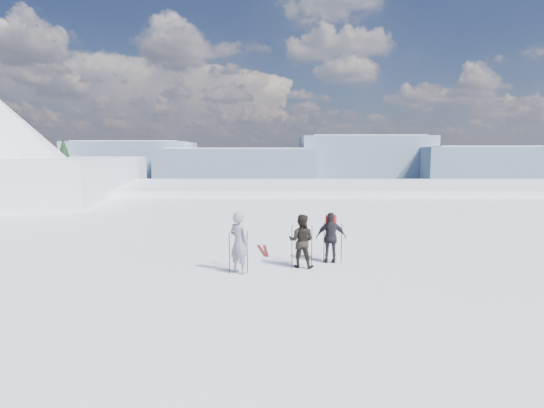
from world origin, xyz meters
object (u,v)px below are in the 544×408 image
at_px(skier_grey, 239,243).
at_px(skier_dark, 301,241).
at_px(skier_pack, 331,238).
at_px(skis_loose, 264,251).

height_order(skier_grey, skier_dark, skier_grey).
bearing_deg(skier_pack, skis_loose, -32.43).
bearing_deg(skier_grey, skier_dark, -123.83).
relative_size(skier_grey, skier_pack, 1.11).
relative_size(skier_dark, skis_loose, 0.94).
distance_m(skier_grey, skier_pack, 2.99).
xyz_separation_m(skier_pack, skis_loose, (-2.12, 1.59, -0.78)).
bearing_deg(skier_pack, skier_dark, 33.16).
relative_size(skier_dark, skier_pack, 1.01).
distance_m(skier_grey, skis_loose, 2.94).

